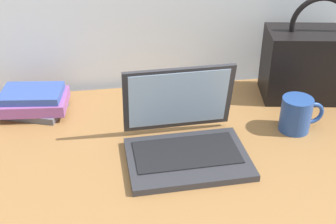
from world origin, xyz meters
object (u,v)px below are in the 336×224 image
laptop (184,137)px  handbag (313,63)px  coffee_mug (297,114)px  book_stack (33,102)px

laptop → handbag: 0.53m
coffee_mug → book_stack: (-0.75, 0.21, -0.01)m
coffee_mug → handbag: size_ratio=0.39×
laptop → book_stack: (-0.42, 0.27, -0.01)m
coffee_mug → book_stack: coffee_mug is taller
coffee_mug → handbag: 0.24m
laptop → book_stack: laptop is taller
laptop → handbag: handbag is taller
coffee_mug → laptop: bearing=-169.6°
coffee_mug → handbag: (0.12, 0.19, 0.06)m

